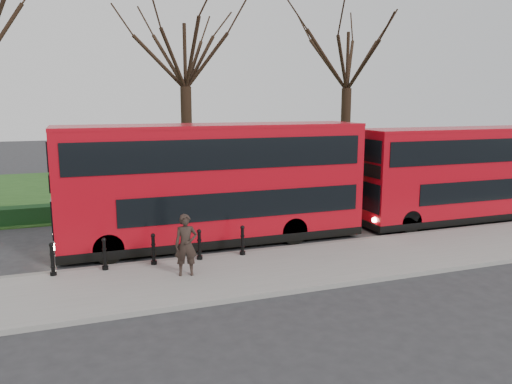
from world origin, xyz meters
name	(u,v)px	position (x,y,z in m)	size (l,w,h in m)	color
ground	(194,252)	(0.00, 0.00, 0.00)	(120.00, 120.00, 0.00)	#28282B
pavement	(216,277)	(0.00, -3.00, 0.07)	(60.00, 4.00, 0.15)	gray
kerb	(201,258)	(0.00, -1.00, 0.07)	(60.00, 0.25, 0.16)	slate
grass_verge	(141,187)	(0.00, 15.00, 0.03)	(60.00, 18.00, 0.06)	#204617
hedge	(162,206)	(0.00, 6.80, 0.40)	(60.00, 0.90, 0.80)	black
yellow_line_outer	(199,257)	(0.00, -0.70, 0.01)	(60.00, 0.10, 0.01)	yellow
yellow_line_inner	(197,256)	(0.00, -0.50, 0.01)	(60.00, 0.10, 0.01)	yellow
tree_mid	(185,48)	(2.00, 10.00, 8.27)	(7.28, 7.28, 11.37)	black
tree_right	(348,54)	(12.00, 10.00, 8.28)	(7.29, 7.29, 11.39)	black
bollard_row	(153,250)	(-1.67, -1.35, 0.65)	(6.34, 0.15, 1.00)	black
bus_lead	(214,185)	(1.05, 0.88, 2.32)	(11.58, 2.66, 4.61)	#A90815
bus_rear	(466,174)	(12.96, 0.63, 2.16)	(10.77, 2.47, 4.28)	#A90815
pedestrian	(186,245)	(-0.87, -2.73, 1.11)	(0.70, 0.46, 1.92)	black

